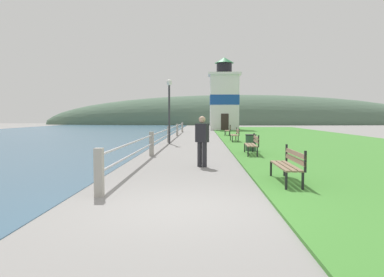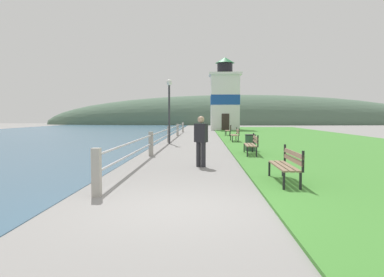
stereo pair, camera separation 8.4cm
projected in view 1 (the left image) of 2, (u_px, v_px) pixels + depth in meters
name	position (u px, v px, depth m)	size (l,w,h in m)	color
ground_plane	(177.00, 209.00, 6.92)	(160.00, 160.00, 0.00)	gray
grass_verge	(306.00, 140.00, 26.55)	(12.00, 59.70, 0.06)	#428433
seawall_railing	(169.00, 133.00, 24.30)	(0.18, 33.01, 1.04)	#A8A399
park_bench_near	(289.00, 163.00, 9.35)	(0.48, 1.97, 0.94)	#846B51
park_bench_midway	(253.00, 143.00, 16.12)	(0.55, 2.01, 0.94)	#846B51
park_bench_far	(236.00, 134.00, 24.53)	(0.49, 1.90, 0.94)	#846B51
park_bench_by_lighthouse	(229.00, 130.00, 31.99)	(0.66, 1.80, 0.94)	#846B51
lighthouse	(224.00, 98.00, 45.57)	(3.89, 3.89, 8.82)	white
person_strolling	(202.00, 139.00, 12.58)	(0.48, 0.40, 1.71)	#28282D
trash_bin	(251.00, 143.00, 17.84)	(0.54, 0.54, 0.84)	#2D5138
lamp_post	(169.00, 99.00, 22.96)	(0.36, 0.36, 3.96)	#333338
distant_hillside	(239.00, 124.00, 76.34)	(80.00, 16.00, 12.00)	#4C6651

